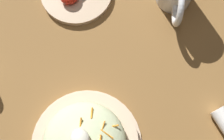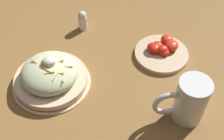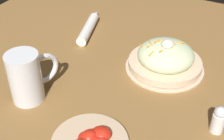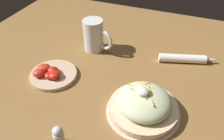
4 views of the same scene
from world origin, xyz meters
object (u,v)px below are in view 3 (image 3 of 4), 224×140
at_px(beer_mug, 27,80).
at_px(napkin_roll, 88,29).
at_px(salad_plate, 165,59).
at_px(salt_shaker, 219,119).

relative_size(beer_mug, napkin_roll, 0.65).
xyz_separation_m(salad_plate, salt_shaker, (-0.18, -0.20, 0.00)).
height_order(beer_mug, salt_shaker, beer_mug).
xyz_separation_m(beer_mug, salt_shaker, (0.11, -0.47, -0.02)).
relative_size(napkin_roll, salt_shaker, 3.00).
xyz_separation_m(beer_mug, napkin_roll, (0.38, 0.04, -0.04)).
height_order(salad_plate, salt_shaker, salad_plate).
distance_m(salad_plate, salt_shaker, 0.27).
height_order(beer_mug, napkin_roll, beer_mug).
bearing_deg(salad_plate, beer_mug, 137.13).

